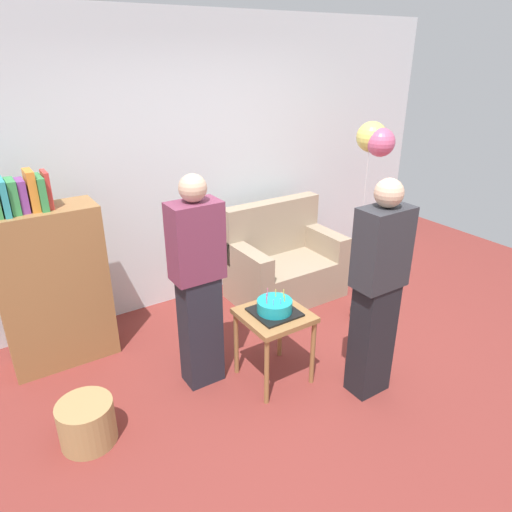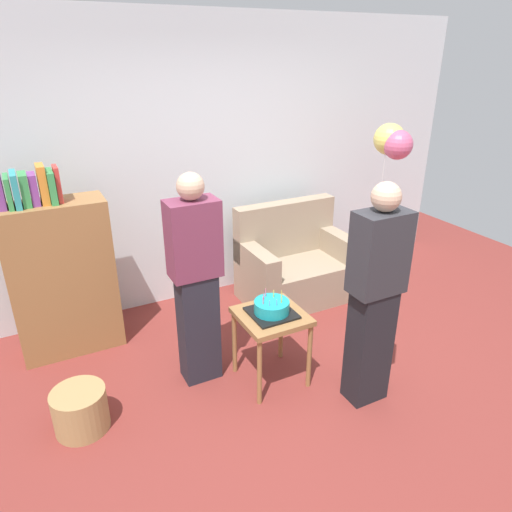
# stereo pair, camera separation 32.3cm
# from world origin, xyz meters

# --- Properties ---
(ground_plane) EXTENTS (8.00, 8.00, 0.00)m
(ground_plane) POSITION_xyz_m (0.00, 0.00, 0.00)
(ground_plane) COLOR maroon
(wall_back) EXTENTS (6.00, 0.10, 2.70)m
(wall_back) POSITION_xyz_m (0.00, 2.05, 1.35)
(wall_back) COLOR silver
(wall_back) RESTS_ON ground_plane
(couch) EXTENTS (1.10, 0.70, 0.96)m
(couch) POSITION_xyz_m (0.77, 1.48, 0.34)
(couch) COLOR gray
(couch) RESTS_ON ground_plane
(bookshelf) EXTENTS (0.80, 0.36, 1.59)m
(bookshelf) POSITION_xyz_m (-1.40, 1.57, 0.69)
(bookshelf) COLOR olive
(bookshelf) RESTS_ON ground_plane
(side_table) EXTENTS (0.48, 0.48, 0.58)m
(side_table) POSITION_xyz_m (-0.10, 0.41, 0.49)
(side_table) COLOR olive
(side_table) RESTS_ON ground_plane
(birthday_cake) EXTENTS (0.32, 0.32, 0.17)m
(birthday_cake) POSITION_xyz_m (-0.10, 0.41, 0.63)
(birthday_cake) COLOR black
(birthday_cake) RESTS_ON side_table
(person_blowing_candles) EXTENTS (0.36, 0.22, 1.63)m
(person_blowing_candles) POSITION_xyz_m (-0.57, 0.70, 0.83)
(person_blowing_candles) COLOR #23232D
(person_blowing_candles) RESTS_ON ground_plane
(person_holding_cake) EXTENTS (0.36, 0.22, 1.63)m
(person_holding_cake) POSITION_xyz_m (0.42, -0.08, 0.83)
(person_holding_cake) COLOR black
(person_holding_cake) RESTS_ON ground_plane
(wicker_basket) EXTENTS (0.36, 0.36, 0.30)m
(wicker_basket) POSITION_xyz_m (-1.49, 0.54, 0.15)
(wicker_basket) COLOR #A88451
(wicker_basket) RESTS_ON ground_plane
(handbag) EXTENTS (0.28, 0.14, 0.20)m
(handbag) POSITION_xyz_m (1.15, 0.70, 0.10)
(handbag) COLOR #473328
(handbag) RESTS_ON ground_plane
(balloon_bunch) EXTENTS (0.30, 0.40, 1.73)m
(balloon_bunch) POSITION_xyz_m (1.64, 1.20, 1.57)
(balloon_bunch) COLOR silver
(balloon_bunch) RESTS_ON ground_plane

